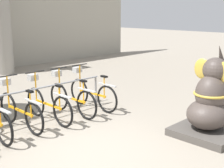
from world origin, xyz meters
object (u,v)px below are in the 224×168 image
at_px(bicycle_3, 19,109).
at_px(bicycle_4, 47,103).
at_px(elephant_statue, 210,105).
at_px(bicycle_6, 92,92).
at_px(bicycle_5, 71,97).

relative_size(bicycle_3, bicycle_4, 1.00).
bearing_deg(elephant_statue, bicycle_4, 121.30).
bearing_deg(bicycle_6, bicycle_4, -179.49).
height_order(bicycle_3, bicycle_4, same).
distance_m(bicycle_4, elephant_statue, 3.43).
bearing_deg(elephant_statue, bicycle_3, 129.36).
relative_size(bicycle_5, elephant_statue, 0.95).
relative_size(bicycle_4, bicycle_6, 1.00).
distance_m(bicycle_5, bicycle_6, 0.66).
xyz_separation_m(bicycle_5, elephant_statue, (1.12, -2.93, 0.20)).
bearing_deg(bicycle_3, bicycle_4, -3.88).
relative_size(bicycle_4, elephant_statue, 0.95).
distance_m(bicycle_4, bicycle_5, 0.66).
relative_size(bicycle_4, bicycle_5, 1.00).
distance_m(bicycle_3, elephant_statue, 3.85).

